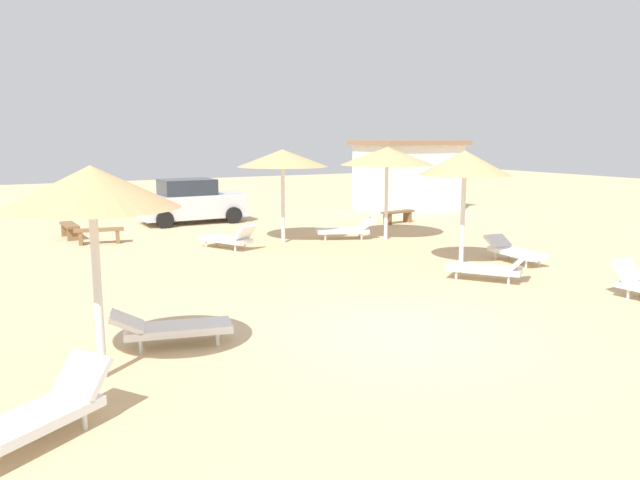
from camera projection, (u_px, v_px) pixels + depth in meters
ground_plane at (403, 334)px, 10.66m from camera, size 80.00×80.00×0.00m
parasol_1 at (465, 163)px, 15.63m from camera, size 2.30×2.30×3.01m
parasol_2 at (91, 188)px, 8.29m from camera, size 2.35×2.35×2.99m
parasol_3 at (283, 158)px, 19.34m from camera, size 2.85×2.85×2.96m
parasol_4 at (387, 156)px, 19.93m from camera, size 3.04×3.04×3.02m
lounger_1 at (514, 251)px, 16.68m from camera, size 0.80×1.96×0.64m
lounger_2 at (170, 328)px, 10.01m from camera, size 2.01×1.05×0.62m
lounger_3 at (229, 238)px, 18.61m from camera, size 1.40×1.94×0.80m
lounger_4 at (347, 230)px, 20.39m from camera, size 1.99×1.31×0.71m
lounger_6 at (490, 268)px, 14.49m from camera, size 1.62×1.89×0.77m
lounger_7 at (36, 414)px, 6.85m from camera, size 1.90×1.56×0.79m
bench_0 at (398, 214)px, 24.10m from camera, size 1.55×0.65×0.49m
bench_1 at (99, 233)px, 19.49m from camera, size 1.55×0.64×0.49m
bench_2 at (70, 228)px, 20.55m from camera, size 0.48×1.52×0.49m
parked_car at (191, 202)px, 24.12m from camera, size 4.01×2.00×1.72m
beach_cabana at (408, 175)px, 28.24m from camera, size 4.53×3.40×3.17m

